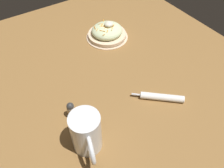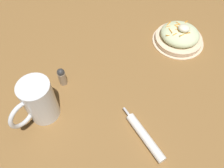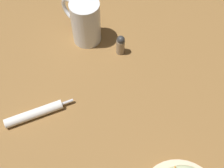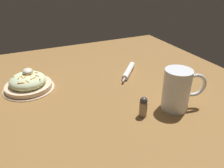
% 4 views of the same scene
% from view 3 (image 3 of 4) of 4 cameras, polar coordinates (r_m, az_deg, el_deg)
% --- Properties ---
extents(ground_plane, '(1.43, 1.43, 0.00)m').
position_cam_3_polar(ground_plane, '(0.90, 2.62, -3.98)').
color(ground_plane, olive).
extents(beer_mug, '(0.10, 0.16, 0.16)m').
position_cam_3_polar(beer_mug, '(1.02, -5.20, 11.65)').
color(beer_mug, white).
rests_on(beer_mug, ground_plane).
extents(napkin_roll, '(0.17, 0.15, 0.03)m').
position_cam_3_polar(napkin_roll, '(0.90, -14.85, -5.59)').
color(napkin_roll, white).
rests_on(napkin_roll, ground_plane).
extents(salt_shaker, '(0.03, 0.03, 0.08)m').
position_cam_3_polar(salt_shaker, '(0.99, 1.69, 7.68)').
color(salt_shaker, gray).
rests_on(salt_shaker, ground_plane).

